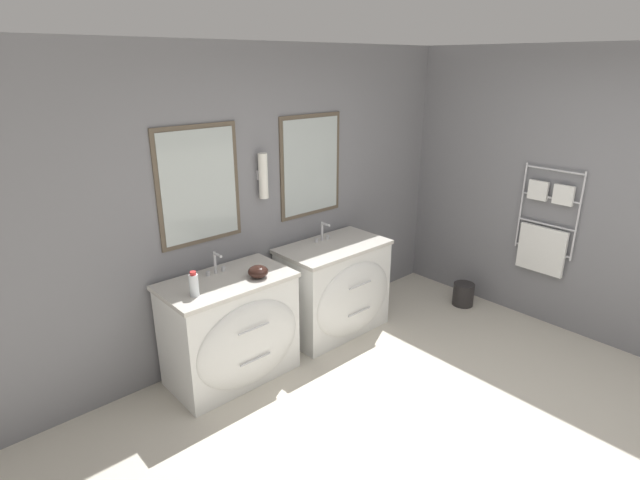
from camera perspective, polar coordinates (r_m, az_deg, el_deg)
The scene contains 10 objects.
ground_plane at distance 3.74m, azimuth 18.07°, elevation -22.26°, with size 16.00×16.00×0.00m, color beige.
wall_back at distance 4.43m, azimuth -5.31°, elevation 4.76°, with size 5.72×0.16×2.60m.
wall_right at distance 5.27m, azimuth 22.12°, elevation 5.65°, with size 0.13×4.27×2.60m.
vanity_left at distance 4.08m, azimuth -9.99°, elevation -10.07°, with size 1.02×0.65×0.87m.
vanity_right at distance 4.70m, azimuth 1.81°, elevation -5.56°, with size 1.02×0.65×0.87m.
faucet_left at distance 4.00m, azimuth -11.81°, elevation -2.65°, with size 0.17×0.12×0.18m.
faucet_right at distance 4.62m, azimuth 0.34°, elevation 0.91°, with size 0.17×0.12×0.18m.
toiletry_bottle at distance 3.66m, azimuth -14.21°, elevation -4.96°, with size 0.07×0.07×0.19m.
amenity_bowl at distance 3.89m, azimuth -7.09°, elevation -3.60°, with size 0.16×0.16×0.10m.
waste_bin at distance 5.52m, azimuth 16.06°, elevation -5.92°, with size 0.22×0.22×0.24m.
Camera 1 is at (-2.55, -1.23, 2.45)m, focal length 28.00 mm.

